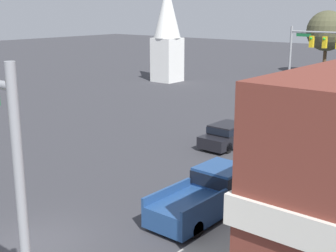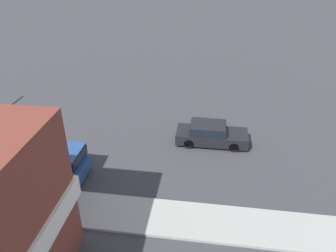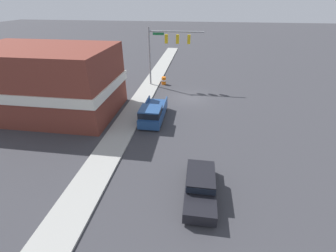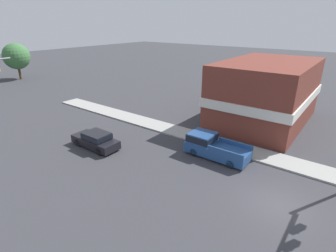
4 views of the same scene
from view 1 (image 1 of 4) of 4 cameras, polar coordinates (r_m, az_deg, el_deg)
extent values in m
plane|color=#38383D|center=(18.47, -15.68, -13.66)|extent=(200.00, 200.00, 0.00)
cylinder|color=gray|center=(10.65, -17.12, -12.89)|extent=(0.22, 0.22, 7.48)
cylinder|color=gray|center=(46.17, 14.61, 7.50)|extent=(0.22, 0.22, 6.82)
cylinder|color=gray|center=(44.72, 18.41, 10.78)|extent=(6.08, 0.18, 0.18)
cube|color=gold|center=(45.16, 17.11, 9.80)|extent=(0.36, 0.36, 1.05)
sphere|color=green|center=(44.96, 17.04, 10.19)|extent=(0.22, 0.22, 0.22)
cube|color=gold|center=(44.70, 18.57, 9.65)|extent=(0.36, 0.36, 1.05)
sphere|color=green|center=(44.49, 18.50, 10.05)|extent=(0.22, 0.22, 0.22)
cube|color=#196B38|center=(45.46, 16.20, 10.62)|extent=(1.40, 0.04, 0.30)
cylinder|color=black|center=(31.36, 7.75, -0.93)|extent=(0.22, 0.66, 0.66)
cylinder|color=black|center=(30.58, 10.25, -1.43)|extent=(0.22, 0.66, 0.66)
cylinder|color=black|center=(29.06, 4.70, -2.08)|extent=(0.22, 0.66, 0.66)
cylinder|color=black|center=(28.21, 7.32, -2.65)|extent=(0.22, 0.66, 0.66)
cube|color=black|center=(29.73, 7.56, -1.37)|extent=(1.80, 4.63, 0.70)
cube|color=black|center=(29.34, 7.30, -0.29)|extent=(1.66, 2.22, 0.56)
cube|color=black|center=(29.34, 7.30, -0.29)|extent=(1.67, 2.31, 0.39)
cylinder|color=black|center=(21.55, 4.80, -8.02)|extent=(0.22, 0.66, 0.66)
cylinder|color=black|center=(20.65, 8.93, -9.18)|extent=(0.22, 0.66, 0.66)
cylinder|color=black|center=(19.19, -0.94, -10.88)|extent=(0.22, 0.66, 0.66)
cylinder|color=black|center=(18.18, 3.46, -12.41)|extent=(0.22, 0.66, 0.66)
cube|color=navy|center=(19.73, 4.21, -9.30)|extent=(2.02, 5.25, 0.85)
cube|color=navy|center=(20.53, 6.60, -5.96)|extent=(1.92, 1.99, 0.78)
cube|color=black|center=(20.53, 6.60, -5.96)|extent=(1.94, 2.07, 0.54)
cube|color=navy|center=(19.20, -0.12, -8.00)|extent=(0.12, 2.95, 0.35)
cube|color=navy|center=(18.13, 4.55, -9.44)|extent=(0.12, 2.95, 0.35)
cube|color=white|center=(55.21, -0.10, 8.08)|extent=(2.85, 2.85, 5.06)
cone|color=white|center=(54.89, -0.10, 13.92)|extent=(3.13, 3.13, 6.18)
cylinder|color=#4C3823|center=(64.00, 18.52, 7.41)|extent=(0.44, 0.44, 3.29)
sphere|color=#4C4C33|center=(63.70, 18.80, 10.92)|extent=(5.09, 5.09, 5.09)
camera|label=2|loc=(24.43, 50.37, 17.13)|focal=35.00mm
camera|label=3|loc=(37.41, 17.59, 16.87)|focal=24.00mm
camera|label=4|loc=(29.05, -38.58, 15.21)|focal=28.00mm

